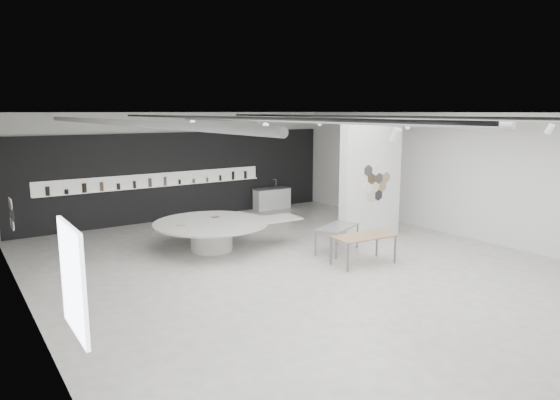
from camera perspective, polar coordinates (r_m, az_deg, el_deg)
room at (r=12.17m, az=1.56°, el=1.78°), size 12.02×14.02×3.82m
back_wall_display at (r=18.27m, az=-11.26°, el=2.71°), size 11.80×0.27×3.10m
partition_column at (r=15.27m, az=10.34°, el=2.29°), size 2.20×0.38×3.60m
display_island at (r=14.04m, az=-7.57°, el=-3.60°), size 4.17×3.37×0.82m
sample_table_wood at (r=12.81m, az=9.53°, el=-4.27°), size 1.63×0.92×0.74m
sample_table_stone at (r=13.80m, az=6.56°, el=-3.26°), size 1.56×1.18×0.72m
kitchen_counter at (r=19.77m, az=-0.94°, el=0.16°), size 1.51×0.67×1.16m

